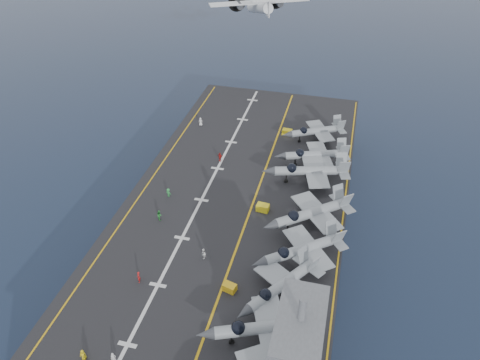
# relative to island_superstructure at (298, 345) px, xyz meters

# --- Properties ---
(ground) EXTENTS (500.00, 500.00, 0.00)m
(ground) POSITION_rel_island_superstructure_xyz_m (-15.00, 30.00, -17.90)
(ground) COLOR #142135
(ground) RESTS_ON ground
(hull) EXTENTS (36.00, 90.00, 10.00)m
(hull) POSITION_rel_island_superstructure_xyz_m (-15.00, 30.00, -12.90)
(hull) COLOR #56595E
(hull) RESTS_ON ground
(flight_deck) EXTENTS (38.00, 92.00, 0.40)m
(flight_deck) POSITION_rel_island_superstructure_xyz_m (-15.00, 30.00, -7.70)
(flight_deck) COLOR black
(flight_deck) RESTS_ON hull
(foul_line) EXTENTS (0.35, 90.00, 0.02)m
(foul_line) POSITION_rel_island_superstructure_xyz_m (-12.00, 30.00, -7.48)
(foul_line) COLOR gold
(foul_line) RESTS_ON flight_deck
(landing_centerline) EXTENTS (0.50, 90.00, 0.02)m
(landing_centerline) POSITION_rel_island_superstructure_xyz_m (-21.00, 30.00, -7.48)
(landing_centerline) COLOR silver
(landing_centerline) RESTS_ON flight_deck
(deck_edge_port) EXTENTS (0.25, 90.00, 0.02)m
(deck_edge_port) POSITION_rel_island_superstructure_xyz_m (-32.00, 30.00, -7.48)
(deck_edge_port) COLOR gold
(deck_edge_port) RESTS_ON flight_deck
(deck_edge_stbd) EXTENTS (0.25, 90.00, 0.02)m
(deck_edge_stbd) POSITION_rel_island_superstructure_xyz_m (3.50, 30.00, -7.48)
(deck_edge_stbd) COLOR gold
(deck_edge_stbd) RESTS_ON flight_deck
(island_superstructure) EXTENTS (5.00, 10.00, 15.00)m
(island_superstructure) POSITION_rel_island_superstructure_xyz_m (0.00, 0.00, 0.00)
(island_superstructure) COLOR #56595E
(island_superstructure) RESTS_ON flight_deck
(fighter_jet_1) EXTENTS (17.71, 14.92, 5.23)m
(fighter_jet_1) POSITION_rel_island_superstructure_xyz_m (-4.48, 4.96, -4.89)
(fighter_jet_1) COLOR #98A0A8
(fighter_jet_1) RESTS_ON flight_deck
(fighter_jet_2) EXTENTS (16.03, 17.31, 5.00)m
(fighter_jet_2) POSITION_rel_island_superstructure_xyz_m (-3.61, 12.28, -5.00)
(fighter_jet_2) COLOR gray
(fighter_jet_2) RESTS_ON flight_deck
(fighter_jet_3) EXTENTS (17.69, 16.79, 5.12)m
(fighter_jet_3) POSITION_rel_island_superstructure_xyz_m (-1.80, 19.79, -4.94)
(fighter_jet_3) COLOR gray
(fighter_jet_3) RESTS_ON flight_deck
(fighter_jet_4) EXTENTS (18.71, 17.92, 5.43)m
(fighter_jet_4) POSITION_rel_island_superstructure_xyz_m (-1.57, 28.22, -4.79)
(fighter_jet_4) COLOR #9198A0
(fighter_jet_4) RESTS_ON flight_deck
(fighter_jet_5) EXTENTS (17.92, 14.24, 5.46)m
(fighter_jet_5) POSITION_rel_island_superstructure_xyz_m (-3.26, 39.98, -4.77)
(fighter_jet_5) COLOR #9BA2AA
(fighter_jet_5) RESTS_ON flight_deck
(fighter_jet_6) EXTENTS (16.56, 13.66, 4.94)m
(fighter_jet_6) POSITION_rel_island_superstructure_xyz_m (-2.99, 45.97, -5.03)
(fighter_jet_6) COLOR gray
(fighter_jet_6) RESTS_ON flight_deck
(fighter_jet_7) EXTENTS (15.96, 14.12, 4.64)m
(fighter_jet_7) POSITION_rel_island_superstructure_xyz_m (-3.88, 55.25, -5.18)
(fighter_jet_7) COLOR gray
(fighter_jet_7) RESTS_ON flight_deck
(tow_cart_a) EXTENTS (2.13, 1.67, 1.13)m
(tow_cart_a) POSITION_rel_island_superstructure_xyz_m (-10.86, 11.62, -6.94)
(tow_cart_a) COLOR gold
(tow_cart_a) RESTS_ON flight_deck
(tow_cart_b) EXTENTS (2.22, 1.57, 1.26)m
(tow_cart_b) POSITION_rel_island_superstructure_xyz_m (-9.95, 29.85, -6.87)
(tow_cart_b) COLOR yellow
(tow_cart_b) RESTS_ON flight_deck
(tow_cart_c) EXTENTS (2.13, 1.47, 1.22)m
(tow_cart_c) POSITION_rel_island_superstructure_xyz_m (-10.15, 55.91, -6.89)
(tow_cart_c) COLOR yellow
(tow_cart_c) RESTS_ON flight_deck
(crew_1) EXTENTS (1.14, 1.36, 1.92)m
(crew_1) POSITION_rel_island_superstructure_xyz_m (-23.81, 9.96, -6.54)
(crew_1) COLOR #B21919
(crew_1) RESTS_ON flight_deck
(crew_2) EXTENTS (1.28, 1.31, 1.84)m
(crew_2) POSITION_rel_island_superstructure_xyz_m (-26.12, 23.42, -6.58)
(crew_2) COLOR green
(crew_2) RESTS_ON flight_deck
(crew_3) EXTENTS (1.13, 0.92, 1.64)m
(crew_3) POSITION_rel_island_superstructure_xyz_m (-26.93, 29.61, -6.68)
(crew_3) COLOR green
(crew_3) RESTS_ON flight_deck
(crew_4) EXTENTS (1.25, 0.93, 1.91)m
(crew_4) POSITION_rel_island_superstructure_xyz_m (-21.26, 42.64, -6.54)
(crew_4) COLOR #B11714
(crew_4) RESTS_ON flight_deck
(crew_5) EXTENTS (1.32, 1.11, 1.87)m
(crew_5) POSITION_rel_island_superstructure_xyz_m (-29.32, 55.19, -6.56)
(crew_5) COLOR white
(crew_5) RESTS_ON flight_deck
(crew_6) EXTENTS (1.26, 1.12, 1.75)m
(crew_6) POSITION_rel_island_superstructure_xyz_m (-21.44, -2.65, -6.62)
(crew_6) COLOR silver
(crew_6) RESTS_ON flight_deck
(crew_7) EXTENTS (0.82, 1.14, 1.81)m
(crew_7) POSITION_rel_island_superstructure_xyz_m (-16.31, 16.70, -6.60)
(crew_7) COLOR white
(crew_7) RESTS_ON flight_deck
(transport_plane) EXTENTS (29.84, 26.46, 5.87)m
(transport_plane) POSITION_rel_island_superstructure_xyz_m (-22.95, 84.98, 10.07)
(transport_plane) COLOR silver
(crew_8) EXTENTS (1.10, 0.89, 1.60)m
(crew_8) POSITION_rel_island_superstructure_xyz_m (-25.28, -3.08, -6.70)
(crew_8) COLOR yellow
(crew_8) RESTS_ON flight_deck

